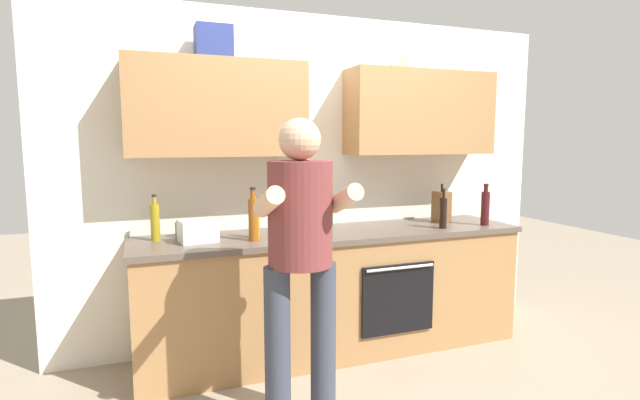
% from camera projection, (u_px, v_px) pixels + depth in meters
% --- Properties ---
extents(ground_plane, '(12.00, 12.00, 0.00)m').
position_uv_depth(ground_plane, '(335.00, 350.00, 3.61)').
color(ground_plane, gray).
extents(back_wall_unit, '(4.00, 0.38, 2.50)m').
position_uv_depth(back_wall_unit, '(322.00, 148.00, 3.67)').
color(back_wall_unit, silver).
rests_on(back_wall_unit, ground).
extents(counter, '(2.84, 0.67, 0.90)m').
position_uv_depth(counter, '(335.00, 291.00, 3.55)').
color(counter, '#A37547').
rests_on(counter, ground).
extents(person_standing, '(0.49, 0.45, 1.67)m').
position_uv_depth(person_standing, '(301.00, 248.00, 2.53)').
color(person_standing, '#383D4C').
rests_on(person_standing, ground).
extents(bottle_wine, '(0.06, 0.06, 0.33)m').
position_uv_depth(bottle_wine, '(485.00, 207.00, 3.74)').
color(bottle_wine, '#471419').
rests_on(bottle_wine, counter).
extents(bottle_soy, '(0.05, 0.05, 0.30)m').
position_uv_depth(bottle_soy, '(443.00, 212.00, 3.62)').
color(bottle_soy, black).
rests_on(bottle_soy, counter).
extents(bottle_syrup, '(0.06, 0.06, 0.35)m').
position_uv_depth(bottle_syrup, '(253.00, 218.00, 3.16)').
color(bottle_syrup, '#8C4C14').
rests_on(bottle_syrup, counter).
extents(bottle_oil, '(0.06, 0.06, 0.31)m').
position_uv_depth(bottle_oil, '(155.00, 221.00, 3.17)').
color(bottle_oil, olive).
rests_on(bottle_oil, counter).
extents(bottle_juice, '(0.07, 0.07, 0.22)m').
position_uv_depth(bottle_juice, '(255.00, 225.00, 3.26)').
color(bottle_juice, orange).
rests_on(bottle_juice, counter).
extents(bottle_vinegar, '(0.07, 0.07, 0.20)m').
position_uv_depth(bottle_vinegar, '(291.00, 227.00, 3.21)').
color(bottle_vinegar, brown).
rests_on(bottle_vinegar, counter).
extents(bottle_soda, '(0.06, 0.06, 0.24)m').
position_uv_depth(bottle_soda, '(329.00, 216.00, 3.60)').
color(bottle_soda, '#198C33').
rests_on(bottle_soda, counter).
extents(bottle_water, '(0.07, 0.07, 0.21)m').
position_uv_depth(bottle_water, '(293.00, 220.00, 3.48)').
color(bottle_water, silver).
rests_on(bottle_water, counter).
extents(cup_stoneware, '(0.09, 0.09, 0.10)m').
position_uv_depth(cup_stoneware, '(182.00, 229.00, 3.30)').
color(cup_stoneware, slate).
rests_on(cup_stoneware, counter).
extents(knife_block, '(0.10, 0.14, 0.31)m').
position_uv_depth(knife_block, '(441.00, 207.00, 3.89)').
color(knife_block, brown).
rests_on(knife_block, counter).
extents(grocery_bag_produce, '(0.26, 0.21, 0.15)m').
position_uv_depth(grocery_bag_produce, '(198.00, 231.00, 3.13)').
color(grocery_bag_produce, silver).
rests_on(grocery_bag_produce, counter).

